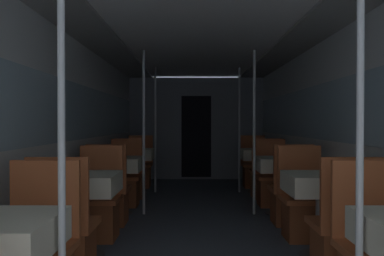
% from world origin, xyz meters
% --- Properties ---
extents(wall_left, '(0.05, 10.10, 2.19)m').
position_xyz_m(wall_left, '(-1.47, 3.65, 1.13)').
color(wall_left, silver).
rests_on(wall_left, ground_plane).
extents(wall_right, '(0.05, 10.10, 2.19)m').
position_xyz_m(wall_right, '(1.47, 3.65, 1.13)').
color(wall_right, silver).
rests_on(wall_right, ground_plane).
extents(ceiling_panel, '(2.94, 10.10, 0.07)m').
position_xyz_m(ceiling_panel, '(0.00, 3.65, 2.23)').
color(ceiling_panel, white).
rests_on(ceiling_panel, wall_left).
extents(bulkhead_far, '(2.89, 0.09, 2.19)m').
position_xyz_m(bulkhead_far, '(0.00, 7.87, 1.09)').
color(bulkhead_far, slate).
rests_on(bulkhead_far, ground_plane).
extents(support_pole_left_0, '(0.04, 0.04, 2.19)m').
position_xyz_m(support_pole_left_0, '(-0.74, 0.73, 1.09)').
color(support_pole_left_0, silver).
rests_on(support_pole_left_0, ground_plane).
extents(dining_table_left_1, '(0.62, 0.62, 0.76)m').
position_xyz_m(dining_table_left_1, '(-1.08, 2.52, 0.64)').
color(dining_table_left_1, '#4C4C51').
rests_on(dining_table_left_1, ground_plane).
extents(chair_left_near_1, '(0.47, 0.47, 0.97)m').
position_xyz_m(chair_left_near_1, '(-1.08, 1.94, 0.29)').
color(chair_left_near_1, brown).
rests_on(chair_left_near_1, ground_plane).
extents(chair_left_far_1, '(0.47, 0.47, 0.97)m').
position_xyz_m(chair_left_far_1, '(-1.08, 3.11, 0.29)').
color(chair_left_far_1, brown).
rests_on(chair_left_far_1, ground_plane).
extents(dining_table_left_2, '(0.62, 0.62, 0.76)m').
position_xyz_m(dining_table_left_2, '(-1.08, 4.32, 0.64)').
color(dining_table_left_2, '#4C4C51').
rests_on(dining_table_left_2, ground_plane).
extents(chair_left_near_2, '(0.47, 0.47, 0.97)m').
position_xyz_m(chair_left_near_2, '(-1.08, 3.73, 0.29)').
color(chair_left_near_2, brown).
rests_on(chair_left_near_2, ground_plane).
extents(chair_left_far_2, '(0.47, 0.47, 0.97)m').
position_xyz_m(chair_left_far_2, '(-1.08, 4.90, 0.29)').
color(chair_left_far_2, brown).
rests_on(chair_left_far_2, ground_plane).
extents(support_pole_left_2, '(0.04, 0.04, 2.19)m').
position_xyz_m(support_pole_left_2, '(-0.74, 4.32, 1.09)').
color(support_pole_left_2, silver).
rests_on(support_pole_left_2, ground_plane).
extents(dining_table_left_3, '(0.62, 0.62, 0.76)m').
position_xyz_m(dining_table_left_3, '(-1.08, 6.11, 0.64)').
color(dining_table_left_3, '#4C4C51').
rests_on(dining_table_left_3, ground_plane).
extents(chair_left_near_3, '(0.47, 0.47, 0.97)m').
position_xyz_m(chair_left_near_3, '(-1.08, 5.53, 0.29)').
color(chair_left_near_3, brown).
rests_on(chair_left_near_3, ground_plane).
extents(chair_left_far_3, '(0.47, 0.47, 0.97)m').
position_xyz_m(chair_left_far_3, '(-1.08, 6.69, 0.29)').
color(chair_left_far_3, brown).
rests_on(chair_left_far_3, ground_plane).
extents(support_pole_left_3, '(0.04, 0.04, 2.19)m').
position_xyz_m(support_pole_left_3, '(-0.74, 6.11, 1.09)').
color(support_pole_left_3, silver).
rests_on(support_pole_left_3, ground_plane).
extents(support_pole_right_0, '(0.04, 0.04, 2.19)m').
position_xyz_m(support_pole_right_0, '(0.74, 0.73, 1.09)').
color(support_pole_right_0, silver).
rests_on(support_pole_right_0, ground_plane).
extents(dining_table_right_1, '(0.62, 0.62, 0.76)m').
position_xyz_m(dining_table_right_1, '(1.08, 2.52, 0.64)').
color(dining_table_right_1, '#4C4C51').
rests_on(dining_table_right_1, ground_plane).
extents(chair_right_near_1, '(0.47, 0.47, 0.97)m').
position_xyz_m(chair_right_near_1, '(1.08, 1.94, 0.29)').
color(chair_right_near_1, brown).
rests_on(chair_right_near_1, ground_plane).
extents(chair_right_far_1, '(0.47, 0.47, 0.97)m').
position_xyz_m(chair_right_far_1, '(1.08, 3.11, 0.29)').
color(chair_right_far_1, brown).
rests_on(chair_right_far_1, ground_plane).
extents(dining_table_right_2, '(0.62, 0.62, 0.76)m').
position_xyz_m(dining_table_right_2, '(1.08, 4.32, 0.64)').
color(dining_table_right_2, '#4C4C51').
rests_on(dining_table_right_2, ground_plane).
extents(chair_right_near_2, '(0.47, 0.47, 0.97)m').
position_xyz_m(chair_right_near_2, '(1.08, 3.73, 0.29)').
color(chair_right_near_2, brown).
rests_on(chair_right_near_2, ground_plane).
extents(chair_right_far_2, '(0.47, 0.47, 0.97)m').
position_xyz_m(chair_right_far_2, '(1.08, 4.90, 0.29)').
color(chair_right_far_2, brown).
rests_on(chair_right_far_2, ground_plane).
extents(support_pole_right_2, '(0.04, 0.04, 2.19)m').
position_xyz_m(support_pole_right_2, '(0.74, 4.32, 1.09)').
color(support_pole_right_2, silver).
rests_on(support_pole_right_2, ground_plane).
extents(dining_table_right_3, '(0.62, 0.62, 0.76)m').
position_xyz_m(dining_table_right_3, '(1.08, 6.11, 0.64)').
color(dining_table_right_3, '#4C4C51').
rests_on(dining_table_right_3, ground_plane).
extents(chair_right_near_3, '(0.47, 0.47, 0.97)m').
position_xyz_m(chair_right_near_3, '(1.08, 5.53, 0.29)').
color(chair_right_near_3, brown).
rests_on(chair_right_near_3, ground_plane).
extents(chair_right_far_3, '(0.47, 0.47, 0.97)m').
position_xyz_m(chair_right_far_3, '(1.08, 6.69, 0.29)').
color(chair_right_far_3, brown).
rests_on(chair_right_far_3, ground_plane).
extents(support_pole_right_3, '(0.04, 0.04, 2.19)m').
position_xyz_m(support_pole_right_3, '(0.74, 6.11, 1.09)').
color(support_pole_right_3, silver).
rests_on(support_pole_right_3, ground_plane).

